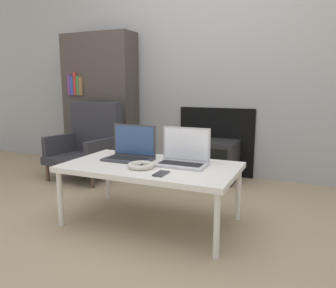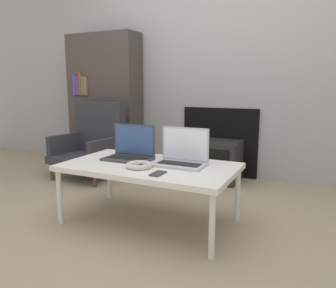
{
  "view_description": "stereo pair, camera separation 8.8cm",
  "coord_description": "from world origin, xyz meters",
  "px_view_note": "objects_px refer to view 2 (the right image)",
  "views": [
    {
      "loc": [
        0.99,
        -1.71,
        0.96
      ],
      "look_at": [
        0.0,
        0.56,
        0.52
      ],
      "focal_mm": 35.0,
      "sensor_mm": 36.0,
      "label": 1
    },
    {
      "loc": [
        1.07,
        -1.68,
        0.96
      ],
      "look_at": [
        0.0,
        0.56,
        0.52
      ],
      "focal_mm": 35.0,
      "sensor_mm": 36.0,
      "label": 2
    }
  ],
  "objects_px": {
    "armchair": "(93,142)",
    "laptop_right": "(182,156)",
    "headphones": "(139,165)",
    "phone": "(158,173)",
    "tv": "(213,160)",
    "laptop_left": "(130,151)"
  },
  "relations": [
    {
      "from": "laptop_left",
      "to": "armchair",
      "type": "relative_size",
      "value": 0.44
    },
    {
      "from": "headphones",
      "to": "armchair",
      "type": "bearing_deg",
      "value": 140.52
    },
    {
      "from": "armchair",
      "to": "laptop_right",
      "type": "bearing_deg",
      "value": -20.84
    },
    {
      "from": "laptop_left",
      "to": "headphones",
      "type": "distance_m",
      "value": 0.28
    },
    {
      "from": "tv",
      "to": "laptop_right",
      "type": "bearing_deg",
      "value": -83.46
    },
    {
      "from": "laptop_left",
      "to": "armchair",
      "type": "xyz_separation_m",
      "value": [
        -0.92,
        0.72,
        -0.11
      ]
    },
    {
      "from": "tv",
      "to": "phone",
      "type": "bearing_deg",
      "value": -86.23
    },
    {
      "from": "phone",
      "to": "armchair",
      "type": "distance_m",
      "value": 1.64
    },
    {
      "from": "laptop_left",
      "to": "headphones",
      "type": "height_order",
      "value": "laptop_left"
    },
    {
      "from": "laptop_left",
      "to": "tv",
      "type": "distance_m",
      "value": 1.2
    },
    {
      "from": "laptop_left",
      "to": "laptop_right",
      "type": "height_order",
      "value": "same"
    },
    {
      "from": "laptop_right",
      "to": "phone",
      "type": "height_order",
      "value": "laptop_right"
    },
    {
      "from": "laptop_left",
      "to": "laptop_right",
      "type": "distance_m",
      "value": 0.41
    },
    {
      "from": "laptop_left",
      "to": "headphones",
      "type": "relative_size",
      "value": 1.94
    },
    {
      "from": "phone",
      "to": "armchair",
      "type": "xyz_separation_m",
      "value": [
        -1.3,
        1.01,
        -0.06
      ]
    },
    {
      "from": "laptop_left",
      "to": "phone",
      "type": "bearing_deg",
      "value": -37.84
    },
    {
      "from": "headphones",
      "to": "phone",
      "type": "bearing_deg",
      "value": -26.18
    },
    {
      "from": "armchair",
      "to": "headphones",
      "type": "bearing_deg",
      "value": -32.01
    },
    {
      "from": "laptop_right",
      "to": "tv",
      "type": "relative_size",
      "value": 0.65
    },
    {
      "from": "headphones",
      "to": "armchair",
      "type": "xyz_separation_m",
      "value": [
        -1.11,
        0.91,
        -0.07
      ]
    },
    {
      "from": "phone",
      "to": "tv",
      "type": "height_order",
      "value": "phone"
    },
    {
      "from": "phone",
      "to": "tv",
      "type": "bearing_deg",
      "value": 93.77
    }
  ]
}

